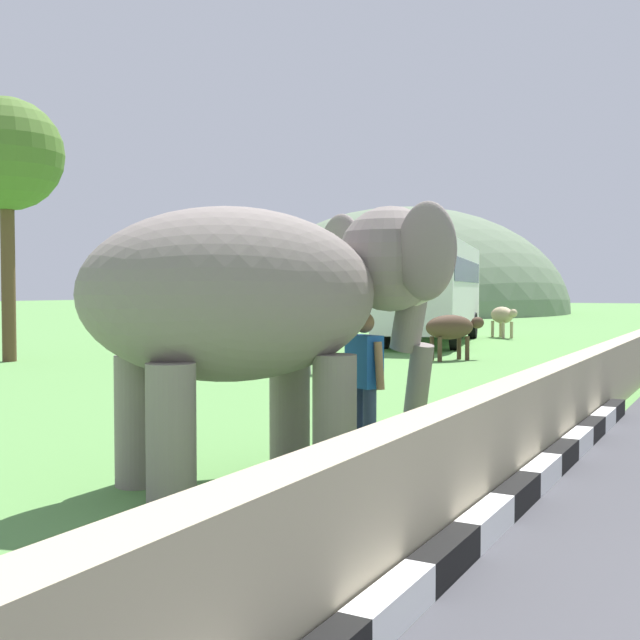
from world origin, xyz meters
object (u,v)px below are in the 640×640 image
object	(u,v)px
bus_white	(432,285)
cow_near	(299,335)
elephant	(270,298)
cow_far	(503,316)
cow_mid	(451,328)
person_handler	(364,378)

from	to	relation	value
bus_white	cow_near	bearing A→B (deg)	-175.52
elephant	cow_far	size ratio (longest dim) A/B	2.37
cow_far	elephant	bearing A→B (deg)	-169.60
elephant	bus_white	world-z (taller)	bus_white
elephant	cow_mid	bearing A→B (deg)	11.91
elephant	cow_far	bearing A→B (deg)	10.40
person_handler	cow_near	world-z (taller)	person_handler
bus_white	elephant	bearing A→B (deg)	-163.74
bus_white	cow_near	world-z (taller)	bus_white
person_handler	bus_white	xyz separation A→B (m)	(18.39, 6.18, 1.16)
person_handler	cow_near	bearing A→B (deg)	35.03
bus_white	cow_mid	bearing A→B (deg)	-155.01
cow_near	cow_mid	world-z (taller)	same
elephant	cow_near	distance (m)	10.13
cow_near	cow_far	distance (m)	14.98
bus_white	cow_near	xyz separation A→B (m)	(-10.78, -0.84, -1.21)
cow_near	cow_mid	bearing A→B (deg)	-24.02
cow_mid	cow_far	bearing A→B (deg)	8.43
elephant	person_handler	bearing A→B (deg)	-20.87
bus_white	cow_near	distance (m)	10.88
person_handler	cow_far	bearing A→B (deg)	12.08
bus_white	cow_mid	world-z (taller)	bus_white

